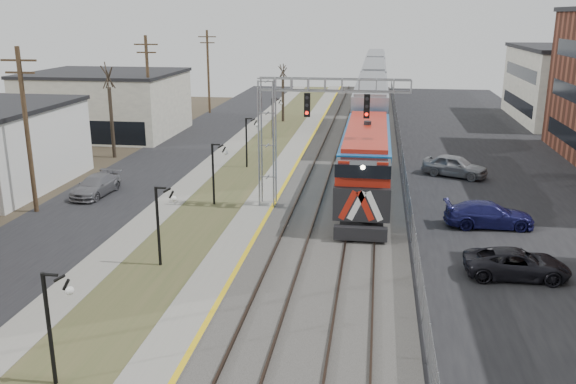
# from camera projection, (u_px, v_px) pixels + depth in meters

# --- Properties ---
(street_west) EXTENTS (7.00, 120.00, 0.04)m
(street_west) POSITION_uv_depth(u_px,v_px,m) (143.00, 173.00, 46.75)
(street_west) COLOR black
(street_west) RESTS_ON ground
(sidewalk) EXTENTS (2.00, 120.00, 0.08)m
(sidewalk) POSITION_uv_depth(u_px,v_px,m) (200.00, 175.00, 46.11)
(sidewalk) COLOR gray
(sidewalk) RESTS_ON ground
(grass_median) EXTENTS (4.00, 120.00, 0.06)m
(grass_median) POSITION_uv_depth(u_px,v_px,m) (239.00, 177.00, 45.70)
(grass_median) COLOR #414A27
(grass_median) RESTS_ON ground
(platform) EXTENTS (2.00, 120.00, 0.24)m
(platform) POSITION_uv_depth(u_px,v_px,m) (278.00, 177.00, 45.25)
(platform) COLOR gray
(platform) RESTS_ON ground
(ballast_bed) EXTENTS (8.00, 120.00, 0.20)m
(ballast_bed) POSITION_uv_depth(u_px,v_px,m) (345.00, 180.00, 44.56)
(ballast_bed) COLOR #595651
(ballast_bed) RESTS_ON ground
(parking_lot) EXTENTS (16.00, 120.00, 0.04)m
(parking_lot) POSITION_uv_depth(u_px,v_px,m) (516.00, 188.00, 42.90)
(parking_lot) COLOR black
(parking_lot) RESTS_ON ground
(platform_edge) EXTENTS (0.24, 120.00, 0.01)m
(platform_edge) POSITION_uv_depth(u_px,v_px,m) (290.00, 176.00, 45.09)
(platform_edge) COLOR gold
(platform_edge) RESTS_ON platform
(track_near) EXTENTS (1.58, 120.00, 0.15)m
(track_near) POSITION_uv_depth(u_px,v_px,m) (318.00, 177.00, 44.79)
(track_near) COLOR #2D2119
(track_near) RESTS_ON ballast_bed
(track_far) EXTENTS (1.58, 120.00, 0.15)m
(track_far) POSITION_uv_depth(u_px,v_px,m) (366.00, 178.00, 44.30)
(track_far) COLOR #2D2119
(track_far) RESTS_ON ballast_bed
(train) EXTENTS (3.00, 85.85, 5.33)m
(train) POSITION_uv_depth(u_px,v_px,m) (373.00, 91.00, 73.51)
(train) COLOR #1560AC
(train) RESTS_ON ground
(signal_gantry) EXTENTS (9.00, 1.07, 8.15)m
(signal_gantry) POSITION_uv_depth(u_px,v_px,m) (295.00, 120.00, 36.76)
(signal_gantry) COLOR gray
(signal_gantry) RESTS_ON ground
(lampposts) EXTENTS (0.14, 62.14, 4.00)m
(lampposts) POSITION_uv_depth(u_px,v_px,m) (160.00, 225.00, 29.27)
(lampposts) COLOR black
(lampposts) RESTS_ON ground
(utility_poles) EXTENTS (0.28, 80.28, 10.00)m
(utility_poles) POSITION_uv_depth(u_px,v_px,m) (27.00, 132.00, 36.28)
(utility_poles) COLOR #4C3823
(utility_poles) RESTS_ON ground
(fence) EXTENTS (0.04, 120.00, 1.60)m
(fence) POSITION_uv_depth(u_px,v_px,m) (404.00, 173.00, 43.77)
(fence) COLOR gray
(fence) RESTS_ON ground
(bare_trees) EXTENTS (12.30, 42.30, 5.95)m
(bare_trees) POSITION_uv_depth(u_px,v_px,m) (145.00, 129.00, 49.88)
(bare_trees) COLOR #382D23
(bare_trees) RESTS_ON ground
(car_lot_c) EXTENTS (4.79, 2.31, 1.32)m
(car_lot_c) POSITION_uv_depth(u_px,v_px,m) (517.00, 264.00, 28.06)
(car_lot_c) COLOR black
(car_lot_c) RESTS_ON ground
(car_lot_d) EXTENTS (5.10, 2.34, 1.45)m
(car_lot_d) POSITION_uv_depth(u_px,v_px,m) (489.00, 215.00, 34.75)
(car_lot_d) COLOR #161750
(car_lot_d) RESTS_ON ground
(car_lot_e) EXTENTS (5.14, 3.74, 1.63)m
(car_lot_e) POSITION_uv_depth(u_px,v_px,m) (455.00, 166.00, 45.61)
(car_lot_e) COLOR gray
(car_lot_e) RESTS_ON ground
(car_street_b) EXTENTS (2.21, 4.71, 1.33)m
(car_street_b) POSITION_uv_depth(u_px,v_px,m) (96.00, 186.00, 40.89)
(car_street_b) COLOR slate
(car_street_b) RESTS_ON ground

